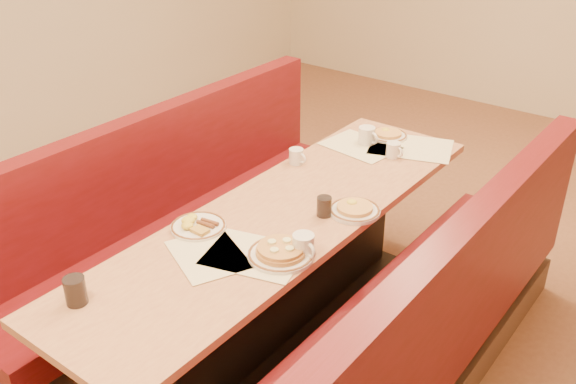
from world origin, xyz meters
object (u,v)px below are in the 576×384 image
Objects in this scene: pancake_plate at (281,253)px; coffee_mug_d at (367,136)px; coffee_mug_c at (394,150)px; soda_tumbler_mid at (324,206)px; coffee_mug_a at (304,245)px; diner_table at (285,278)px; booth_right at (417,340)px; coffee_mug_b at (297,156)px; eggs_plate at (197,226)px; soda_tumbler_near at (75,291)px; booth_left at (182,233)px.

pancake_plate is 2.08× the size of coffee_mug_d.
soda_tumbler_mid is at bearing -71.44° from coffee_mug_c.
coffee_mug_a is 0.35m from soda_tumbler_mid.
diner_table is 0.46m from soda_tumbler_mid.
coffee_mug_a is 1.34× the size of soda_tumbler_mid.
diner_table is 22.44× the size of coffee_mug_c.
booth_right is 1.32m from coffee_mug_d.
booth_right is 0.73m from pancake_plate.
coffee_mug_b is at bearing 139.56° from soda_tumbler_mid.
eggs_plate is 2.25× the size of coffee_mug_c.
soda_tumbler_near is at bearing -108.39° from soda_tumbler_mid.
soda_tumbler_near reaches higher than coffee_mug_a.
coffee_mug_b is at bearing 45.47° from booth_left.
coffee_mug_c reaches higher than pancake_plate.
coffee_mug_c is 1.90m from soda_tumbler_near.
coffee_mug_a reaches higher than coffee_mug_c.
soda_tumbler_mid is at bearing 5.81° from booth_left.
soda_tumbler_near is 1.18× the size of soda_tumbler_mid.
eggs_plate is 0.59m from soda_tumbler_mid.
pancake_plate is 1.27m from coffee_mug_d.
soda_tumbler_mid reaches higher than coffee_mug_b.
booth_left reaches higher than soda_tumbler_mid.
pancake_plate is (0.95, -0.31, 0.41)m from booth_left.
coffee_mug_a is at bearing -13.20° from booth_left.
booth_right is at bearing 20.22° from eggs_plate.
coffee_mug_c is (0.83, 0.86, 0.43)m from booth_left.
booth_left is at bearing 180.00° from booth_right.
diner_table is 26.15× the size of soda_tumbler_mid.
pancake_plate is 0.91m from coffee_mug_b.
soda_tumbler_near is (-0.10, -1.93, 0.00)m from coffee_mug_d.
eggs_plate reaches higher than diner_table.
coffee_mug_d reaches higher than coffee_mug_a.
booth_left is at bearing -127.68° from coffee_mug_b.
diner_table is 1.12m from soda_tumbler_near.
soda_tumbler_near reaches higher than pancake_plate.
booth_right reaches higher than eggs_plate.
pancake_plate is at bearing 6.20° from eggs_plate.
soda_tumbler_mid is (0.37, 1.11, -0.01)m from soda_tumbler_near.
coffee_mug_b is (-0.05, 0.82, 0.03)m from eggs_plate.
coffee_mug_c reaches higher than diner_table.
coffee_mug_a is at bearing 57.71° from soda_tumbler_near.
soda_tumbler_mid is at bearing 130.72° from coffee_mug_a.
coffee_mug_b is at bearing -98.14° from coffee_mug_d.
soda_tumbler_near reaches higher than coffee_mug_c.
pancake_plate is (-0.52, -0.31, 0.41)m from booth_right.
booth_left is 0.78m from coffee_mug_b.
coffee_mug_a is (0.51, 0.12, 0.04)m from eggs_plate.
coffee_mug_b is at bearing 120.85° from diner_table.
coffee_mug_d is at bearing 132.45° from booth_right.
coffee_mug_d is 1.20× the size of soda_tumbler_near.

